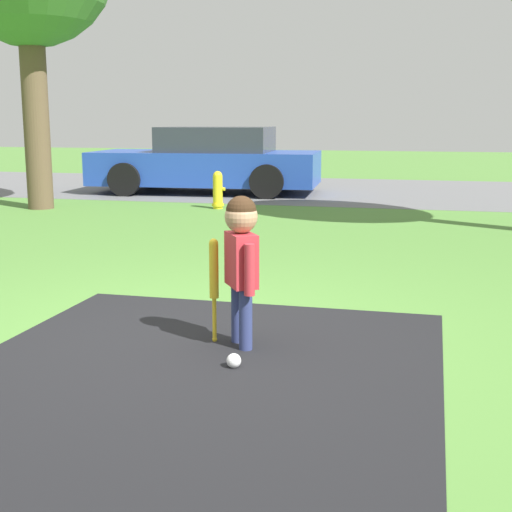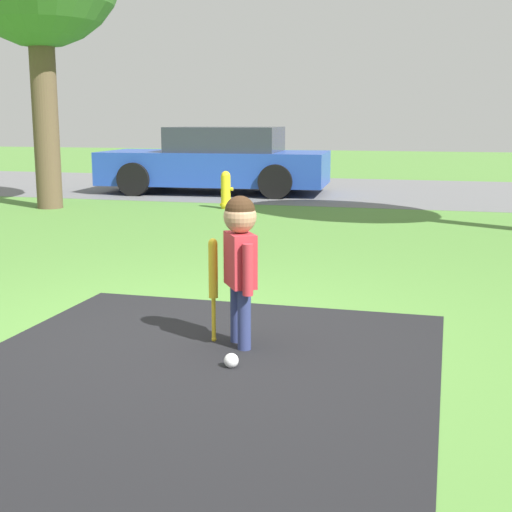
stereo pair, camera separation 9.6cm
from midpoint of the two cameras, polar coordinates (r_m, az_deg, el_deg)
name	(u,v)px [view 1 (the left image)]	position (r m, az deg, el deg)	size (l,w,h in m)	color
ground_plane	(176,336)	(5.10, -6.96, -6.39)	(60.00, 60.00, 0.00)	#518438
street_strip	(351,190)	(15.43, 7.42, 5.23)	(40.00, 6.00, 0.01)	slate
child	(241,250)	(4.70, -1.77, 0.50)	(0.28, 0.36, 1.02)	navy
baseball_bat	(214,275)	(4.84, -3.95, -1.54)	(0.06, 0.06, 0.72)	yellow
sports_ball	(234,361)	(4.44, -2.41, -8.37)	(0.09, 0.09, 0.09)	white
fire_hydrant	(218,190)	(12.18, -3.30, 5.27)	(0.23, 0.21, 0.64)	yellow
parked_car	(208,162)	(14.83, -4.01, 7.54)	(4.72, 2.32, 1.35)	#2347AD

